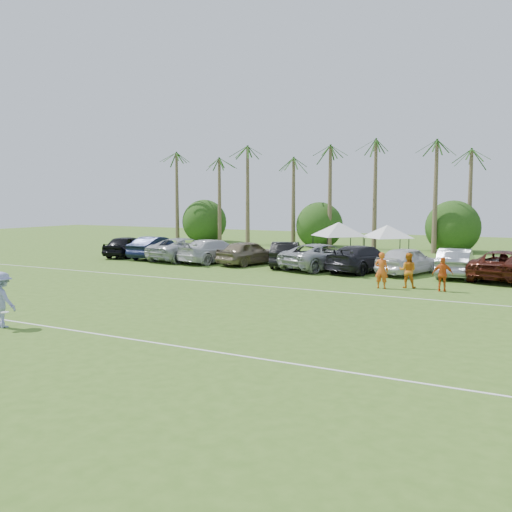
% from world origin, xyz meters
% --- Properties ---
extents(ground, '(120.00, 120.00, 0.00)m').
position_xyz_m(ground, '(0.00, 0.00, 0.00)').
color(ground, '#41661E').
rests_on(ground, ground).
extents(field_lines, '(80.00, 12.10, 0.01)m').
position_xyz_m(field_lines, '(0.00, 8.00, 0.01)').
color(field_lines, white).
rests_on(field_lines, ground).
extents(palm_tree_0, '(2.40, 2.40, 8.90)m').
position_xyz_m(palm_tree_0, '(-22.00, 38.00, 7.48)').
color(palm_tree_0, brown).
rests_on(palm_tree_0, ground).
extents(palm_tree_1, '(2.40, 2.40, 9.90)m').
position_xyz_m(palm_tree_1, '(-17.00, 38.00, 8.35)').
color(palm_tree_1, brown).
rests_on(palm_tree_1, ground).
extents(palm_tree_2, '(2.40, 2.40, 10.90)m').
position_xyz_m(palm_tree_2, '(-12.00, 38.00, 9.21)').
color(palm_tree_2, brown).
rests_on(palm_tree_2, ground).
extents(palm_tree_3, '(2.40, 2.40, 11.90)m').
position_xyz_m(palm_tree_3, '(-8.00, 38.00, 10.06)').
color(palm_tree_3, brown).
rests_on(palm_tree_3, ground).
extents(palm_tree_4, '(2.40, 2.40, 8.90)m').
position_xyz_m(palm_tree_4, '(-4.00, 38.00, 7.48)').
color(palm_tree_4, brown).
rests_on(palm_tree_4, ground).
extents(palm_tree_5, '(2.40, 2.40, 9.90)m').
position_xyz_m(palm_tree_5, '(0.00, 38.00, 8.35)').
color(palm_tree_5, brown).
rests_on(palm_tree_5, ground).
extents(palm_tree_6, '(2.40, 2.40, 10.90)m').
position_xyz_m(palm_tree_6, '(4.00, 38.00, 9.21)').
color(palm_tree_6, brown).
rests_on(palm_tree_6, ground).
extents(palm_tree_7, '(2.40, 2.40, 11.90)m').
position_xyz_m(palm_tree_7, '(8.00, 38.00, 10.06)').
color(palm_tree_7, brown).
rests_on(palm_tree_7, ground).
extents(bush_tree_0, '(4.00, 4.00, 4.00)m').
position_xyz_m(bush_tree_0, '(-19.00, 39.00, 1.80)').
color(bush_tree_0, brown).
rests_on(bush_tree_0, ground).
extents(bush_tree_1, '(4.00, 4.00, 4.00)m').
position_xyz_m(bush_tree_1, '(-6.00, 39.00, 1.80)').
color(bush_tree_1, brown).
rests_on(bush_tree_1, ground).
extents(bush_tree_2, '(4.00, 4.00, 4.00)m').
position_xyz_m(bush_tree_2, '(6.00, 39.00, 1.80)').
color(bush_tree_2, brown).
rests_on(bush_tree_2, ground).
extents(sideline_player_a, '(0.70, 0.48, 1.85)m').
position_xyz_m(sideline_player_a, '(6.36, 16.18, 0.93)').
color(sideline_player_a, '#DF5818').
rests_on(sideline_player_a, ground).
extents(sideline_player_b, '(0.96, 0.80, 1.80)m').
position_xyz_m(sideline_player_b, '(7.49, 16.98, 0.90)').
color(sideline_player_b, orange).
rests_on(sideline_player_b, ground).
extents(sideline_player_c, '(1.05, 0.58, 1.69)m').
position_xyz_m(sideline_player_c, '(9.27, 16.67, 0.84)').
color(sideline_player_c, '#D85718').
rests_on(sideline_player_c, ground).
extents(canopy_tent_left, '(4.18, 4.18, 3.39)m').
position_xyz_m(canopy_tent_left, '(0.56, 25.61, 2.90)').
color(canopy_tent_left, black).
rests_on(canopy_tent_left, ground).
extents(canopy_tent_right, '(3.86, 3.86, 3.13)m').
position_xyz_m(canopy_tent_right, '(3.41, 27.68, 2.68)').
color(canopy_tent_right, black).
rests_on(canopy_tent_right, ground).
extents(frisbee_player, '(1.35, 0.86, 1.98)m').
position_xyz_m(frisbee_player, '(-2.92, 1.19, 0.99)').
color(frisbee_player, '#8C91C6').
rests_on(frisbee_player, ground).
extents(parked_car_0, '(2.88, 5.19, 1.67)m').
position_xyz_m(parked_car_0, '(-15.47, 22.07, 0.83)').
color(parked_car_0, black).
rests_on(parked_car_0, ground).
extents(parked_car_1, '(1.84, 5.09, 1.67)m').
position_xyz_m(parked_car_1, '(-12.76, 22.25, 0.83)').
color(parked_car_1, black).
rests_on(parked_car_1, ground).
extents(parked_car_2, '(3.53, 6.31, 1.67)m').
position_xyz_m(parked_car_2, '(-10.05, 22.11, 0.83)').
color(parked_car_2, '#AEB1B5').
rests_on(parked_car_2, ground).
extents(parked_car_3, '(3.75, 6.16, 1.67)m').
position_xyz_m(parked_car_3, '(-7.34, 21.94, 0.83)').
color(parked_car_3, silver).
rests_on(parked_car_3, ground).
extents(parked_car_4, '(3.15, 5.24, 1.67)m').
position_xyz_m(parked_car_4, '(-4.63, 22.02, 0.83)').
color(parked_car_4, '#7E7056').
rests_on(parked_car_4, ground).
extents(parked_car_5, '(3.45, 5.36, 1.67)m').
position_xyz_m(parked_car_5, '(-1.92, 22.31, 0.83)').
color(parked_car_5, black).
rests_on(parked_car_5, ground).
extents(parked_car_6, '(4.60, 6.58, 1.67)m').
position_xyz_m(parked_car_6, '(0.79, 21.99, 0.83)').
color(parked_car_6, '#9C9FA2').
rests_on(parked_car_6, ground).
extents(parked_car_7, '(3.74, 6.16, 1.67)m').
position_xyz_m(parked_car_7, '(3.50, 21.95, 0.83)').
color(parked_car_7, black).
rests_on(parked_car_7, ground).
extents(parked_car_8, '(3.24, 5.25, 1.67)m').
position_xyz_m(parked_car_8, '(6.21, 22.18, 0.83)').
color(parked_car_8, silver).
rests_on(parked_car_8, ground).
extents(parked_car_9, '(2.11, 5.17, 1.67)m').
position_xyz_m(parked_car_9, '(8.92, 22.48, 0.83)').
color(parked_car_9, gray).
rests_on(parked_car_9, ground).
extents(parked_car_10, '(3.83, 6.41, 1.67)m').
position_xyz_m(parked_car_10, '(11.63, 22.42, 0.83)').
color(parked_car_10, '#44170E').
rests_on(parked_car_10, ground).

